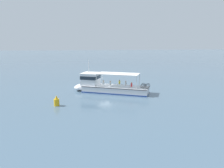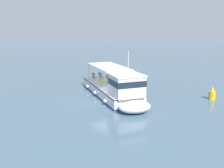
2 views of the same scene
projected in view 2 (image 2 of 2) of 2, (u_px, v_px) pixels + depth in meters
name	position (u px, v px, depth m)	size (l,w,h in m)	color
ground_plane	(106.00, 102.00, 24.01)	(400.00, 400.00, 0.00)	slate
ferry_main	(115.00, 90.00, 24.92)	(8.31, 12.79, 5.32)	silver
channel_buoy	(212.00, 94.00, 24.82)	(0.70, 0.70, 1.40)	gold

